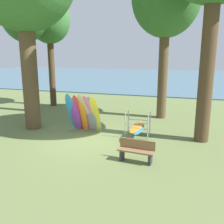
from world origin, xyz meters
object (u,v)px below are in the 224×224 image
(tree_mid_behind, at_px, (49,21))
(tree_far_right_back, at_px, (24,18))
(park_bench, at_px, (136,150))
(leaning_board_pile, at_px, (83,114))
(board_storage_rack, at_px, (137,128))

(tree_mid_behind, relative_size, tree_far_right_back, 1.00)
(tree_mid_behind, relative_size, park_bench, 5.73)
(tree_far_right_back, relative_size, leaning_board_pile, 3.85)
(tree_mid_behind, relative_size, board_storage_rack, 3.86)
(tree_mid_behind, distance_m, leaning_board_pile, 9.21)
(tree_mid_behind, relative_size, leaning_board_pile, 3.87)
(tree_far_right_back, bearing_deg, leaning_board_pile, -31.83)
(tree_far_right_back, relative_size, park_bench, 5.71)
(tree_far_right_back, height_order, board_storage_rack, tree_far_right_back)
(tree_mid_behind, bearing_deg, tree_far_right_back, -104.98)
(board_storage_rack, height_order, park_bench, board_storage_rack)
(tree_far_right_back, xyz_separation_m, leaning_board_pile, (5.59, -3.47, -5.27))
(leaning_board_pile, bearing_deg, tree_mid_behind, 131.79)
(park_bench, bearing_deg, tree_far_right_back, 145.37)
(board_storage_rack, bearing_deg, leaning_board_pile, -177.94)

